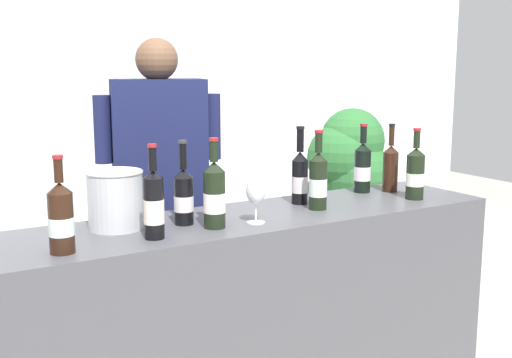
% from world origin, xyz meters
% --- Properties ---
extents(wall_back, '(8.00, 0.10, 2.80)m').
position_xyz_m(wall_back, '(0.00, 2.60, 1.40)').
color(wall_back, silver).
rests_on(wall_back, ground_plane).
extents(counter, '(2.29, 0.52, 0.96)m').
position_xyz_m(counter, '(0.00, 0.00, 0.48)').
color(counter, '#4C4C51').
rests_on(counter, ground_plane).
extents(wine_bottle_0, '(0.08, 0.08, 0.33)m').
position_xyz_m(wine_bottle_0, '(0.75, 0.15, 1.08)').
color(wine_bottle_0, black).
rests_on(wine_bottle_0, counter).
extents(wine_bottle_1, '(0.08, 0.08, 0.33)m').
position_xyz_m(wine_bottle_1, '(-0.25, 0.01, 1.07)').
color(wine_bottle_1, black).
rests_on(wine_bottle_1, counter).
extents(wine_bottle_2, '(0.08, 0.08, 0.34)m').
position_xyz_m(wine_bottle_2, '(-0.17, -0.10, 1.08)').
color(wine_bottle_2, black).
rests_on(wine_bottle_2, counter).
extents(wine_bottle_3, '(0.07, 0.07, 0.34)m').
position_xyz_m(wine_bottle_3, '(-0.42, -0.12, 1.08)').
color(wine_bottle_3, black).
rests_on(wine_bottle_3, counter).
extents(wine_bottle_4, '(0.08, 0.08, 0.34)m').
position_xyz_m(wine_bottle_4, '(0.35, -0.04, 1.08)').
color(wine_bottle_4, black).
rests_on(wine_bottle_4, counter).
extents(wine_bottle_5, '(0.08, 0.08, 0.32)m').
position_xyz_m(wine_bottle_5, '(-0.75, -0.14, 1.07)').
color(wine_bottle_5, black).
rests_on(wine_bottle_5, counter).
extents(wine_bottle_6, '(0.07, 0.07, 0.34)m').
position_xyz_m(wine_bottle_6, '(0.35, 0.09, 1.08)').
color(wine_bottle_6, black).
rests_on(wine_bottle_6, counter).
extents(wine_bottle_7, '(0.07, 0.07, 0.33)m').
position_xyz_m(wine_bottle_7, '(0.88, 0.09, 1.08)').
color(wine_bottle_7, black).
rests_on(wine_bottle_7, counter).
extents(wine_bottle_8, '(0.08, 0.08, 0.33)m').
position_xyz_m(wine_bottle_8, '(0.86, -0.10, 1.07)').
color(wine_bottle_8, black).
rests_on(wine_bottle_8, counter).
extents(wine_glass, '(0.08, 0.08, 0.18)m').
position_xyz_m(wine_glass, '(0.00, -0.12, 1.08)').
color(wine_glass, silver).
rests_on(wine_glass, counter).
extents(ice_bucket, '(0.21, 0.21, 0.22)m').
position_xyz_m(ice_bucket, '(-0.49, 0.08, 1.07)').
color(ice_bucket, silver).
rests_on(ice_bucket, counter).
extents(person_server, '(0.57, 0.35, 1.68)m').
position_xyz_m(person_server, '(-0.10, 0.61, 0.82)').
color(person_server, black).
rests_on(person_server, ground_plane).
extents(potted_shrub, '(0.60, 0.65, 1.30)m').
position_xyz_m(potted_shrub, '(1.30, 0.92, 0.81)').
color(potted_shrub, brown).
rests_on(potted_shrub, ground_plane).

